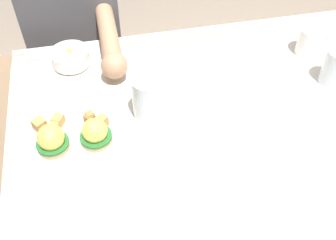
% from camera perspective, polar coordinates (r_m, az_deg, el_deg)
% --- Properties ---
extents(ground_plane, '(6.00, 6.00, 0.00)m').
position_cam_1_polar(ground_plane, '(1.74, 5.57, -16.72)').
color(ground_plane, '#7F664C').
extents(dining_table, '(1.20, 0.90, 0.74)m').
position_cam_1_polar(dining_table, '(1.21, 7.73, -3.48)').
color(dining_table, silver).
rests_on(dining_table, ground_plane).
extents(eggs_benedict_plate, '(0.27, 0.27, 0.09)m').
position_cam_1_polar(eggs_benedict_plate, '(1.07, -13.26, -2.67)').
color(eggs_benedict_plate, white).
rests_on(eggs_benedict_plate, dining_table).
extents(fruit_bowl, '(0.12, 0.12, 0.06)m').
position_cam_1_polar(fruit_bowl, '(1.31, -13.75, 8.63)').
color(fruit_bowl, white).
rests_on(fruit_bowl, dining_table).
extents(coffee_mug, '(0.11, 0.08, 0.09)m').
position_cam_1_polar(coffee_mug, '(1.39, 19.74, 10.61)').
color(coffee_mug, white).
rests_on(coffee_mug, dining_table).
extents(fork, '(0.14, 0.10, 0.00)m').
position_cam_1_polar(fork, '(1.13, 5.82, 0.54)').
color(fork, silver).
rests_on(fork, dining_table).
extents(water_glass_near, '(0.07, 0.07, 0.11)m').
position_cam_1_polar(water_glass_near, '(1.30, 22.68, 6.68)').
color(water_glass_near, silver).
rests_on(water_glass_near, dining_table).
extents(water_glass_far, '(0.08, 0.08, 0.13)m').
position_cam_1_polar(water_glass_far, '(1.09, -3.03, 2.75)').
color(water_glass_far, silver).
rests_on(water_glass_far, dining_table).
extents(diner_person, '(0.34, 0.54, 1.14)m').
position_cam_1_polar(diner_person, '(1.59, -12.98, 11.23)').
color(diner_person, '#33333D').
rests_on(diner_person, ground_plane).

